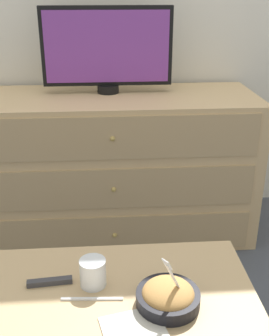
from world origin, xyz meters
name	(u,v)px	position (x,y,z in m)	size (l,w,h in m)	color
ground_plane	(130,202)	(0.00, 0.00, 0.00)	(12.00, 12.00, 0.00)	#474C56
dresser	(112,166)	(-0.12, -0.31, 0.40)	(1.53, 0.58, 0.80)	tan
tv	(107,48)	(-0.13, -0.24, 1.02)	(0.67, 0.11, 0.43)	black
coffee_table	(109,322)	(-0.16, -1.50, 0.42)	(0.87, 0.56, 0.49)	tan
takeout_bowl	(168,296)	(0.01, -1.52, 0.52)	(0.18, 0.18, 0.19)	black
drink_cup	(93,274)	(-0.20, -1.42, 0.53)	(0.08, 0.08, 0.09)	beige
napkin	(135,333)	(-0.09, -1.63, 0.49)	(0.20, 0.20, 0.00)	silver
knife	(92,299)	(-0.20, -1.49, 0.49)	(0.18, 0.02, 0.01)	white
remote_control	(50,282)	(-0.33, -1.41, 0.50)	(0.14, 0.03, 0.02)	#38383D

